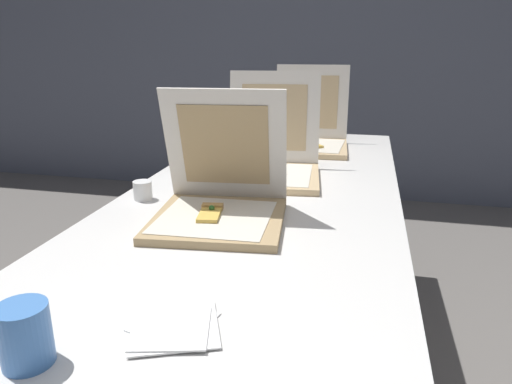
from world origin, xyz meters
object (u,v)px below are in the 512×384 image
object	(u,v)px
pizza_box_front	(220,202)
cup_white_near_center	(143,190)
pizza_box_back	(309,137)
cup_printed_front	(25,335)
cup_white_mid	(187,171)
pizza_box_middle	(271,162)
napkin_pile	(173,326)
table	(261,207)

from	to	relation	value
pizza_box_front	cup_white_near_center	xyz separation A→B (m)	(-0.29, 0.12, -0.02)
pizza_box_back	cup_printed_front	xyz separation A→B (m)	(-0.23, -1.63, -0.00)
cup_white_mid	cup_printed_front	distance (m)	1.02
pizza_box_front	cup_white_near_center	world-z (taller)	pizza_box_front
pizza_box_middle	cup_white_mid	size ratio (longest dim) A/B	7.70
pizza_box_front	napkin_pile	size ratio (longest dim) A/B	1.98
napkin_pile	cup_white_mid	bearing A→B (deg)	109.55
pizza_box_middle	cup_printed_front	world-z (taller)	pizza_box_middle
table	cup_white_near_center	distance (m)	0.38
cup_white_mid	napkin_pile	size ratio (longest dim) A/B	0.30
table	cup_white_near_center	world-z (taller)	cup_white_near_center
pizza_box_back	cup_printed_front	size ratio (longest dim) A/B	4.45
pizza_box_middle	cup_white_near_center	size ratio (longest dim) A/B	7.70
pizza_box_back	cup_white_mid	xyz separation A→B (m)	(-0.36, -0.62, -0.02)
napkin_pile	cup_white_near_center	bearing A→B (deg)	119.88
pizza_box_back	napkin_pile	xyz separation A→B (m)	(-0.05, -1.49, -0.05)
pizza_box_back	cup_white_mid	distance (m)	0.71
table	pizza_box_middle	bearing A→B (deg)	93.46
cup_white_mid	cup_white_near_center	distance (m)	0.25
pizza_box_front	cup_white_near_center	bearing A→B (deg)	151.85
napkin_pile	table	bearing A→B (deg)	90.94
pizza_box_front	cup_printed_front	bearing A→B (deg)	-105.53
pizza_box_front	cup_printed_front	size ratio (longest dim) A/B	3.90
pizza_box_front	pizza_box_back	bearing A→B (deg)	76.57
pizza_box_middle	cup_printed_front	bearing A→B (deg)	-104.78
pizza_box_front	cup_white_near_center	size ratio (longest dim) A/B	6.55
table	napkin_pile	xyz separation A→B (m)	(0.01, -0.77, 0.05)
pizza_box_back	pizza_box_front	bearing A→B (deg)	-100.93
pizza_box_front	cup_white_mid	distance (m)	0.43
pizza_box_back	cup_white_mid	size ratio (longest dim) A/B	7.48
cup_white_mid	cup_white_near_center	bearing A→B (deg)	-102.21
pizza_box_back	cup_white_near_center	distance (m)	0.95
pizza_box_back	cup_white_near_center	bearing A→B (deg)	-119.31
cup_printed_front	napkin_pile	bearing A→B (deg)	36.89
pizza_box_middle	cup_white_near_center	bearing A→B (deg)	-140.86
pizza_box_front	cup_printed_front	distance (m)	0.66
table	pizza_box_middle	xyz separation A→B (m)	(-0.01, 0.21, 0.10)
pizza_box_middle	cup_white_mid	bearing A→B (deg)	-166.40
pizza_box_back	cup_white_near_center	size ratio (longest dim) A/B	7.48
pizza_box_front	cup_printed_front	world-z (taller)	pizza_box_front
pizza_box_middle	cup_white_mid	xyz separation A→B (m)	(-0.28, -0.11, -0.02)
napkin_pile	pizza_box_front	bearing A→B (deg)	98.25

